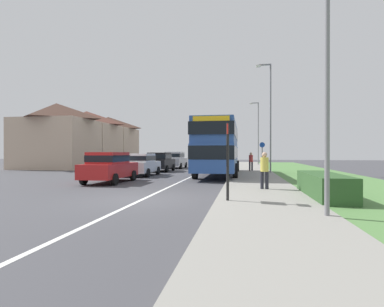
{
  "coord_description": "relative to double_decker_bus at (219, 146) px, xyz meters",
  "views": [
    {
      "loc": [
        3.48,
        -10.09,
        1.65
      ],
      "look_at": [
        0.71,
        6.18,
        1.6
      ],
      "focal_mm": 28.01,
      "sensor_mm": 36.0,
      "label": 1
    }
  ],
  "objects": [
    {
      "name": "parked_car_white",
      "position": [
        -5.46,
        -1.05,
        -1.27
      ],
      "size": [
        2.01,
        3.98,
        1.58
      ],
      "color": "silver",
      "rests_on": "ground_plane"
    },
    {
      "name": "lane_marking_centre",
      "position": [
        -1.77,
        -3.24,
        -2.14
      ],
      "size": [
        0.14,
        60.0,
        0.01
      ],
      "primitive_type": "cube",
      "color": "silver",
      "rests_on": "ground_plane"
    },
    {
      "name": "parked_car_black",
      "position": [
        -5.48,
        4.1,
        -1.23
      ],
      "size": [
        1.99,
        3.93,
        1.65
      ],
      "color": "black",
      "rests_on": "ground_plane"
    },
    {
      "name": "parked_car_silver",
      "position": [
        -5.37,
        9.52,
        -1.2
      ],
      "size": [
        1.97,
        4.48,
        1.73
      ],
      "color": "#B7B7BC",
      "rests_on": "ground_plane"
    },
    {
      "name": "pavement_near_side",
      "position": [
        2.43,
        -5.24,
        -2.08
      ],
      "size": [
        3.2,
        68.0,
        0.12
      ],
      "primitive_type": "cube",
      "color": "gray",
      "rests_on": "ground_plane"
    },
    {
      "name": "cycle_route_sign",
      "position": [
        3.3,
        4.31,
        -0.71
      ],
      "size": [
        0.44,
        0.08,
        2.52
      ],
      "color": "slate",
      "rests_on": "ground_plane"
    },
    {
      "name": "pedestrian_at_stop",
      "position": [
        2.6,
        -8.41,
        -1.17
      ],
      "size": [
        0.34,
        0.34,
        1.67
      ],
      "color": "#23232D",
      "rests_on": "ground_plane"
    },
    {
      "name": "pedestrian_walking_away",
      "position": [
        2.39,
        4.73,
        -1.17
      ],
      "size": [
        0.34,
        0.34,
        1.67
      ],
      "color": "#23232D",
      "rests_on": "ground_plane"
    },
    {
      "name": "bus_stop_sign",
      "position": [
        1.23,
        -11.7,
        -0.6
      ],
      "size": [
        0.09,
        0.52,
        2.6
      ],
      "color": "black",
      "rests_on": "ground_plane"
    },
    {
      "name": "street_lamp_far",
      "position": [
        3.57,
        18.22,
        2.48
      ],
      "size": [
        1.14,
        0.2,
        8.13
      ],
      "color": "slate",
      "rests_on": "ground_plane"
    },
    {
      "name": "house_terrace_far_side",
      "position": [
        -17.2,
        12.64,
        1.22
      ],
      "size": [
        7.09,
        17.85,
        6.73
      ],
      "color": "#C1A88E",
      "rests_on": "ground_plane"
    },
    {
      "name": "parked_car_red",
      "position": [
        -5.52,
        -5.91,
        -1.23
      ],
      "size": [
        1.89,
        4.19,
        1.67
      ],
      "color": "#B21E1E",
      "rests_on": "ground_plane"
    },
    {
      "name": "double_decker_bus",
      "position": [
        0.0,
        0.0,
        0.0
      ],
      "size": [
        2.8,
        10.45,
        3.7
      ],
      "color": "#284C93",
      "rests_on": "ground_plane"
    },
    {
      "name": "street_lamp_mid",
      "position": [
        3.69,
        2.13,
        2.63
      ],
      "size": [
        1.14,
        0.2,
        8.41
      ],
      "color": "slate",
      "rests_on": "ground_plane"
    },
    {
      "name": "roadside_hedge",
      "position": [
        4.53,
        -10.11,
        -1.69
      ],
      "size": [
        1.1,
        4.07,
        0.9
      ],
      "primitive_type": "cube",
      "color": "#2D5128",
      "rests_on": "ground_plane"
    },
    {
      "name": "street_lamp_near",
      "position": [
        3.63,
        -13.62,
        2.4
      ],
      "size": [
        1.14,
        0.2,
        7.98
      ],
      "color": "slate",
      "rests_on": "ground_plane"
    },
    {
      "name": "ground_plane",
      "position": [
        -1.77,
        -11.24,
        -2.14
      ],
      "size": [
        120.0,
        120.0,
        0.0
      ],
      "primitive_type": "plane",
      "color": "#424247"
    },
    {
      "name": "grass_verge_seaward",
      "position": [
        6.73,
        -5.24,
        -2.1
      ],
      "size": [
        6.0,
        68.0,
        0.08
      ],
      "primitive_type": "cube",
      "color": "#517F42",
      "rests_on": "ground_plane"
    }
  ]
}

